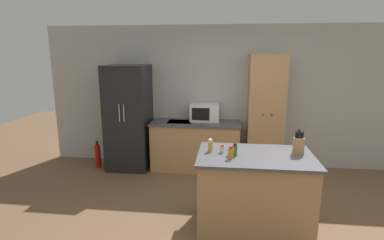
{
  "coord_description": "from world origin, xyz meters",
  "views": [
    {
      "loc": [
        -0.2,
        -3.24,
        2.08
      ],
      "look_at": [
        -0.74,
        1.4,
        1.05
      ],
      "focal_mm": 28.0,
      "sensor_mm": 36.0,
      "label": 1
    }
  ],
  "objects_px": {
    "refrigerator": "(129,117)",
    "pantry_cabinet": "(265,114)",
    "knife_block": "(299,145)",
    "spice_bottle_tall_dark": "(235,150)",
    "spice_bottle_short_red": "(231,153)",
    "spice_bottle_green_herb": "(222,149)",
    "spice_bottle_amber_oil": "(210,146)",
    "microwave": "(205,112)",
    "spice_bottle_pale_salt": "(229,152)",
    "fire_extinguisher": "(98,156)"
  },
  "relations": [
    {
      "from": "pantry_cabinet",
      "to": "spice_bottle_pale_salt",
      "type": "xyz_separation_m",
      "value": [
        -0.64,
        -1.94,
        -0.08
      ]
    },
    {
      "from": "microwave",
      "to": "spice_bottle_pale_salt",
      "type": "relative_size",
      "value": 5.48
    },
    {
      "from": "microwave",
      "to": "spice_bottle_green_herb",
      "type": "height_order",
      "value": "microwave"
    },
    {
      "from": "microwave",
      "to": "knife_block",
      "type": "distance_m",
      "value": 2.22
    },
    {
      "from": "spice_bottle_pale_salt",
      "to": "fire_extinguisher",
      "type": "relative_size",
      "value": 0.19
    },
    {
      "from": "fire_extinguisher",
      "to": "pantry_cabinet",
      "type": "bearing_deg",
      "value": 4.14
    },
    {
      "from": "refrigerator",
      "to": "pantry_cabinet",
      "type": "relative_size",
      "value": 0.91
    },
    {
      "from": "knife_block",
      "to": "spice_bottle_amber_oil",
      "type": "xyz_separation_m",
      "value": [
        -1.04,
        -0.02,
        -0.04
      ]
    },
    {
      "from": "spice_bottle_short_red",
      "to": "fire_extinguisher",
      "type": "relative_size",
      "value": 0.28
    },
    {
      "from": "spice_bottle_tall_dark",
      "to": "microwave",
      "type": "bearing_deg",
      "value": 104.1
    },
    {
      "from": "spice_bottle_green_herb",
      "to": "spice_bottle_tall_dark",
      "type": "bearing_deg",
      "value": -33.83
    },
    {
      "from": "spice_bottle_green_herb",
      "to": "fire_extinguisher",
      "type": "height_order",
      "value": "spice_bottle_green_herb"
    },
    {
      "from": "refrigerator",
      "to": "fire_extinguisher",
      "type": "height_order",
      "value": "refrigerator"
    },
    {
      "from": "knife_block",
      "to": "microwave",
      "type": "bearing_deg",
      "value": 124.16
    },
    {
      "from": "pantry_cabinet",
      "to": "microwave",
      "type": "xyz_separation_m",
      "value": [
        -1.07,
        0.06,
        -0.0
      ]
    },
    {
      "from": "refrigerator",
      "to": "spice_bottle_green_herb",
      "type": "height_order",
      "value": "refrigerator"
    },
    {
      "from": "refrigerator",
      "to": "microwave",
      "type": "relative_size",
      "value": 3.63
    },
    {
      "from": "refrigerator",
      "to": "spice_bottle_pale_salt",
      "type": "distance_m",
      "value": 2.58
    },
    {
      "from": "knife_block",
      "to": "spice_bottle_tall_dark",
      "type": "xyz_separation_m",
      "value": [
        -0.75,
        -0.15,
        -0.04
      ]
    },
    {
      "from": "pantry_cabinet",
      "to": "spice_bottle_pale_salt",
      "type": "height_order",
      "value": "pantry_cabinet"
    },
    {
      "from": "spice_bottle_pale_salt",
      "to": "fire_extinguisher",
      "type": "height_order",
      "value": "spice_bottle_pale_salt"
    },
    {
      "from": "spice_bottle_green_herb",
      "to": "spice_bottle_pale_salt",
      "type": "distance_m",
      "value": 0.14
    },
    {
      "from": "knife_block",
      "to": "spice_bottle_pale_salt",
      "type": "relative_size",
      "value": 3.18
    },
    {
      "from": "pantry_cabinet",
      "to": "spice_bottle_amber_oil",
      "type": "bearing_deg",
      "value": -115.87
    },
    {
      "from": "spice_bottle_tall_dark",
      "to": "spice_bottle_amber_oil",
      "type": "distance_m",
      "value": 0.32
    },
    {
      "from": "knife_block",
      "to": "fire_extinguisher",
      "type": "xyz_separation_m",
      "value": [
        -3.22,
        1.55,
        -0.8
      ]
    },
    {
      "from": "spice_bottle_tall_dark",
      "to": "refrigerator",
      "type": "bearing_deg",
      "value": 135.92
    },
    {
      "from": "spice_bottle_amber_oil",
      "to": "spice_bottle_pale_salt",
      "type": "distance_m",
      "value": 0.27
    },
    {
      "from": "pantry_cabinet",
      "to": "spice_bottle_amber_oil",
      "type": "relative_size",
      "value": 13.56
    },
    {
      "from": "spice_bottle_tall_dark",
      "to": "spice_bottle_short_red",
      "type": "distance_m",
      "value": 0.11
    },
    {
      "from": "refrigerator",
      "to": "knife_block",
      "type": "bearing_deg",
      "value": -32.47
    },
    {
      "from": "microwave",
      "to": "knife_block",
      "type": "xyz_separation_m",
      "value": [
        1.25,
        -1.84,
        -0.01
      ]
    },
    {
      "from": "knife_block",
      "to": "fire_extinguisher",
      "type": "bearing_deg",
      "value": 154.26
    },
    {
      "from": "microwave",
      "to": "knife_block",
      "type": "bearing_deg",
      "value": -55.84
    },
    {
      "from": "spice_bottle_tall_dark",
      "to": "fire_extinguisher",
      "type": "xyz_separation_m",
      "value": [
        -2.47,
        1.7,
        -0.76
      ]
    },
    {
      "from": "spice_bottle_pale_salt",
      "to": "spice_bottle_green_herb",
      "type": "bearing_deg",
      "value": 126.83
    },
    {
      "from": "pantry_cabinet",
      "to": "microwave",
      "type": "height_order",
      "value": "pantry_cabinet"
    },
    {
      "from": "spice_bottle_short_red",
      "to": "fire_extinguisher",
      "type": "bearing_deg",
      "value": 143.33
    },
    {
      "from": "pantry_cabinet",
      "to": "fire_extinguisher",
      "type": "relative_size",
      "value": 4.1
    },
    {
      "from": "knife_block",
      "to": "spice_bottle_amber_oil",
      "type": "distance_m",
      "value": 1.04
    },
    {
      "from": "knife_block",
      "to": "spice_bottle_short_red",
      "type": "bearing_deg",
      "value": -162.49
    },
    {
      "from": "pantry_cabinet",
      "to": "spice_bottle_pale_salt",
      "type": "relative_size",
      "value": 21.91
    },
    {
      "from": "spice_bottle_short_red",
      "to": "refrigerator",
      "type": "bearing_deg",
      "value": 133.59
    },
    {
      "from": "microwave",
      "to": "spice_bottle_tall_dark",
      "type": "distance_m",
      "value": 2.05
    },
    {
      "from": "pantry_cabinet",
      "to": "spice_bottle_pale_salt",
      "type": "distance_m",
      "value": 2.04
    },
    {
      "from": "refrigerator",
      "to": "pantry_cabinet",
      "type": "xyz_separation_m",
      "value": [
        2.45,
        0.1,
        0.1
      ]
    },
    {
      "from": "refrigerator",
      "to": "spice_bottle_amber_oil",
      "type": "bearing_deg",
      "value": -46.88
    },
    {
      "from": "knife_block",
      "to": "spice_bottle_short_red",
      "type": "height_order",
      "value": "knife_block"
    },
    {
      "from": "microwave",
      "to": "spice_bottle_pale_salt",
      "type": "distance_m",
      "value": 2.05
    },
    {
      "from": "spice_bottle_green_herb",
      "to": "spice_bottle_amber_oil",
      "type": "bearing_deg",
      "value": 168.98
    }
  ]
}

